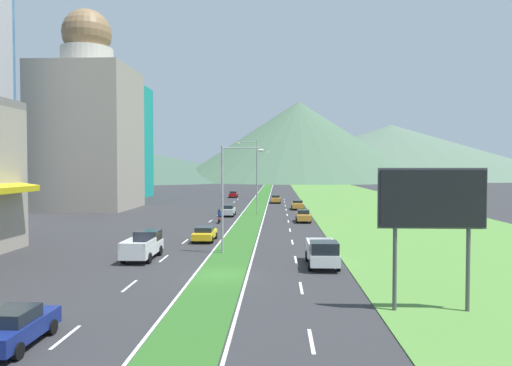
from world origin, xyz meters
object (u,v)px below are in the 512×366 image
Objects in this scene: pickup_truck_1 at (144,246)px; car_5 at (228,211)px; car_0 at (233,194)px; motorcycle_rider at (219,217)px; street_lamp_near at (227,191)px; car_2 at (276,199)px; car_4 at (15,327)px; car_3 at (298,205)px; street_lamp_mid at (255,173)px; billboard_roadside at (432,205)px; street_lamp_far at (258,172)px; car_1 at (205,234)px; car_6 at (303,216)px; pickup_truck_0 at (322,253)px.

car_5 is at bearing -5.76° from pickup_truck_1.
motorcycle_rider is (2.99, -50.95, -0.02)m from car_0.
car_2 is at bearing 86.18° from street_lamp_near.
car_3 is at bearing -12.47° from car_4.
street_lamp_near is at bearing -3.82° from car_2.
car_5 is at bearing 95.90° from street_lamp_near.
street_lamp_mid is 2.03× the size of pickup_truck_1.
billboard_roadside is 71.25m from car_2.
street_lamp_near is 0.83× the size of street_lamp_far.
car_1 is 19.31m from car_6.
car_2 is 14.71m from car_3.
street_lamp_far is 2.40× the size of car_3.
street_lamp_near is 1.63× the size of pickup_truck_0.
car_0 is (-6.29, 72.19, -4.38)m from street_lamp_near.
car_3 is at bearing -17.48° from pickup_truck_1.
street_lamp_near is 2.00× the size of car_3.
car_0 is at bearing -156.17° from car_3.
motorcycle_rider is at bearing -28.20° from car_3.
street_lamp_mid is 37.32m from pickup_truck_0.
street_lamp_far is at bearing -152.72° from car_2.
billboard_roadside is 56.77m from car_3.
pickup_truck_1 is (-3.41, -8.88, 0.27)m from car_1.
street_lamp_mid is 12.13m from car_6.
street_lamp_mid is at bearing -21.54° from motorcycle_rider.
car_3 is at bearing 179.97° from car_6.
car_0 is 51.13m from car_6.
pickup_truck_0 is (10.35, -34.59, 0.17)m from car_5.
street_lamp_near is at bearing -123.83° from pickup_truck_0.
street_lamp_near is 72.59m from car_0.
motorcycle_rider is at bearing 178.47° from car_5.
street_lamp_near is at bearing -174.10° from car_5.
car_1 is at bearing -178.42° from motorcycle_rider.
car_1 is at bearing -179.56° from car_5.
pickup_truck_0 is at bearing -40.83° from car_4.
car_3 is at bearing -16.56° from car_1.
car_4 is 2.15× the size of motorcycle_rider.
pickup_truck_0 reaches higher than car_0.
billboard_roadside is 22.49m from pickup_truck_1.
billboard_roadside is at bearing -81.44° from street_lamp_far.
street_lamp_mid is 2.03× the size of pickup_truck_0.
street_lamp_near is 0.80× the size of street_lamp_mid.
car_3 is 1.04× the size of car_5.
car_5 reaches higher than car_1.
street_lamp_far reaches higher than car_6.
street_lamp_mid is at bearing -34.43° from car_3.
street_lamp_far is at bearing -4.18° from car_4.
pickup_truck_0 is (6.53, -36.37, -5.24)m from street_lamp_mid.
car_4 is (-9.95, -75.96, -0.02)m from car_2.
car_1 is 0.83× the size of pickup_truck_0.
street_lamp_near is at bearing -17.88° from car_6.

